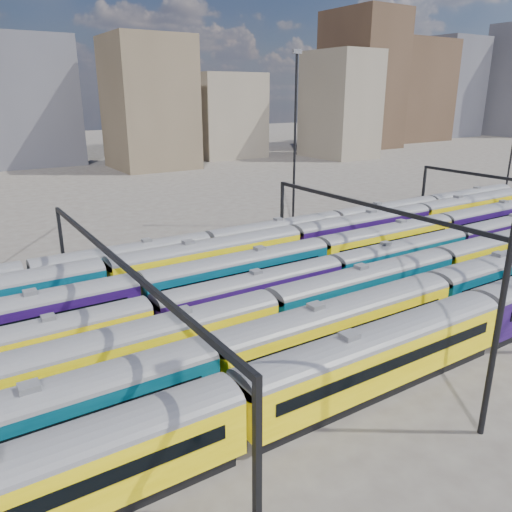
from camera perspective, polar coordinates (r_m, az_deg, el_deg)
ground at (r=51.23m, az=6.84°, el=-4.73°), size 500.00×500.00×0.00m
rake_1 at (r=56.42m, az=26.84°, el=-1.31°), size 111.74×3.27×5.52m
rake_2 at (r=55.78m, az=20.34°, el=-0.79°), size 128.95×3.14×5.30m
rake_3 at (r=42.10m, az=-11.90°, el=-6.48°), size 118.02×2.88×4.84m
rake_4 at (r=63.80m, az=14.73°, el=2.04°), size 105.92×3.10×5.23m
rake_5 at (r=50.62m, az=-16.84°, el=-2.11°), size 136.39×3.32×5.61m
rake_6 at (r=59.89m, az=-5.54°, el=1.36°), size 120.13×2.93×4.93m
gantry_1 at (r=39.81m, az=-15.68°, el=-1.65°), size 0.35×40.35×8.03m
gantry_2 at (r=55.77m, az=15.10°, el=4.02°), size 0.35×40.35×8.03m
mast_3 at (r=75.59m, az=4.48°, el=13.68°), size 1.40×0.50×25.60m
skyline at (r=195.96m, az=11.49°, el=18.13°), size 399.22×60.48×50.03m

